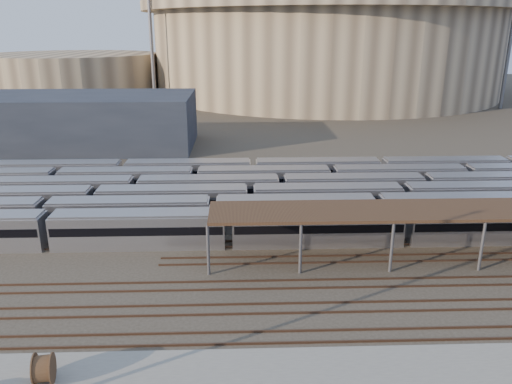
{
  "coord_description": "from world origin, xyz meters",
  "views": [
    {
      "loc": [
        -5.03,
        -40.85,
        22.03
      ],
      "look_at": [
        -3.2,
        12.0,
        4.57
      ],
      "focal_mm": 35.0,
      "sensor_mm": 36.0,
      "label": 1
    }
  ],
  "objects": [
    {
      "name": "subway_trains",
      "position": [
        -2.16,
        18.5,
        1.8
      ],
      "size": [
        127.79,
        23.9,
        3.6
      ],
      "color": "#B9B8BE",
      "rests_on": "ground"
    },
    {
      "name": "secondary_arena",
      "position": [
        -60.0,
        130.0,
        7.0
      ],
      "size": [
        56.0,
        56.0,
        14.0
      ],
      "primitive_type": "cylinder",
      "color": "tan",
      "rests_on": "ground"
    },
    {
      "name": "floodlight_2",
      "position": [
        70.0,
        100.0,
        20.65
      ],
      "size": [
        4.0,
        1.0,
        38.4
      ],
      "color": "slate",
      "rests_on": "ground"
    },
    {
      "name": "service_building",
      "position": [
        -35.0,
        55.0,
        5.0
      ],
      "size": [
        42.0,
        20.0,
        10.0
      ],
      "primitive_type": "cube",
      "color": "#1E232D",
      "rests_on": "ground"
    },
    {
      "name": "stadium",
      "position": [
        25.0,
        140.0,
        16.47
      ],
      "size": [
        124.0,
        124.0,
        32.5
      ],
      "color": "tan",
      "rests_on": "ground"
    },
    {
      "name": "floodlight_3",
      "position": [
        -10.0,
        160.0,
        20.65
      ],
      "size": [
        4.0,
        1.0,
        38.4
      ],
      "color": "slate",
      "rests_on": "ground"
    },
    {
      "name": "empty_tracks",
      "position": [
        0.0,
        -5.0,
        0.09
      ],
      "size": [
        170.0,
        9.62,
        0.18
      ],
      "color": "#4C3323",
      "rests_on": "ground"
    },
    {
      "name": "ground",
      "position": [
        0.0,
        0.0,
        0.0
      ],
      "size": [
        420.0,
        420.0,
        0.0
      ],
      "primitive_type": "plane",
      "color": "#383026",
      "rests_on": "ground"
    },
    {
      "name": "cable_reel_east",
      "position": [
        -17.76,
        -13.55,
        1.21
      ],
      "size": [
        1.42,
        2.17,
        2.02
      ],
      "primitive_type": "cylinder",
      "rotation": [
        0.0,
        1.57,
        0.15
      ],
      "color": "#4E2F1F",
      "rests_on": "apron"
    },
    {
      "name": "floodlight_0",
      "position": [
        -30.0,
        110.0,
        20.65
      ],
      "size": [
        4.0,
        1.0,
        38.4
      ],
      "color": "slate",
      "rests_on": "ground"
    }
  ]
}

